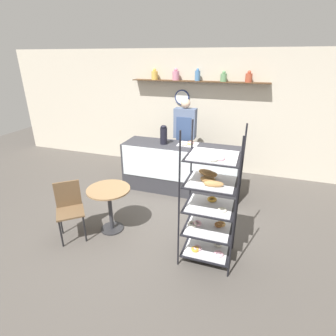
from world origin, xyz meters
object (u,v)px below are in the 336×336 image
object	(u,v)px
pastry_rack	(210,203)
cafe_table	(109,199)
person_worker	(185,137)
cafe_chair	(69,205)
donut_tray_counter	(188,144)
coffee_carafe	(164,135)

from	to	relation	value
pastry_rack	cafe_table	size ratio (longest dim) A/B	2.52
person_worker	cafe_table	bearing A→B (deg)	-103.91
cafe_chair	donut_tray_counter	world-z (taller)	donut_tray_counter
pastry_rack	donut_tray_counter	bearing A→B (deg)	112.62
cafe_table	coffee_carafe	bearing A→B (deg)	79.59
pastry_rack	donut_tray_counter	world-z (taller)	pastry_rack
donut_tray_counter	person_worker	bearing A→B (deg)	111.43
pastry_rack	coffee_carafe	world-z (taller)	pastry_rack
pastry_rack	coffee_carafe	size ratio (longest dim) A/B	4.88
pastry_rack	coffee_carafe	bearing A→B (deg)	125.16
coffee_carafe	donut_tray_counter	world-z (taller)	coffee_carafe
coffee_carafe	cafe_table	bearing A→B (deg)	-100.41
pastry_rack	cafe_chair	world-z (taller)	pastry_rack
cafe_table	cafe_chair	distance (m)	0.58
cafe_table	donut_tray_counter	size ratio (longest dim) A/B	1.90
person_worker	cafe_chair	xyz separation A→B (m)	(-1.05, -2.55, -0.43)
cafe_table	donut_tray_counter	distance (m)	1.93
person_worker	coffee_carafe	size ratio (longest dim) A/B	4.70
cafe_table	coffee_carafe	distance (m)	1.75
pastry_rack	person_worker	size ratio (longest dim) A/B	1.04
coffee_carafe	donut_tray_counter	size ratio (longest dim) A/B	0.98
cafe_chair	cafe_table	bearing A→B (deg)	-8.41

